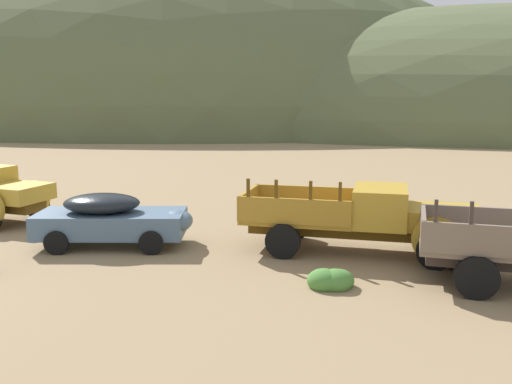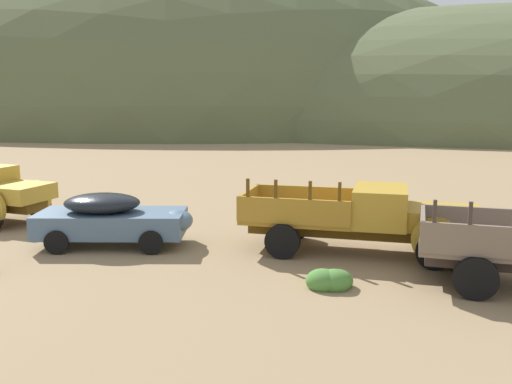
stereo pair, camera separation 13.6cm
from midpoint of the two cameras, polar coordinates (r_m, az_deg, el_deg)
name	(u,v)px [view 1 (the left image)]	position (r m, az deg, el deg)	size (l,w,h in m)	color
hill_distant	(165,120)	(93.18, -9.33, 7.29)	(108.55, 85.01, 49.33)	#56603D
hill_far_left	(471,128)	(77.20, 21.12, 6.18)	(108.21, 57.75, 29.59)	#56603D
car_chalk_blue	(116,219)	(16.83, -14.43, -2.68)	(4.77, 2.73, 1.57)	slate
truck_mustard	(375,218)	(15.86, 11.92, -2.66)	(6.50, 2.49, 2.16)	#593D12
bush_front_left	(332,281)	(13.17, 7.53, -9.03)	(1.09, 0.85, 0.58)	#4C8438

